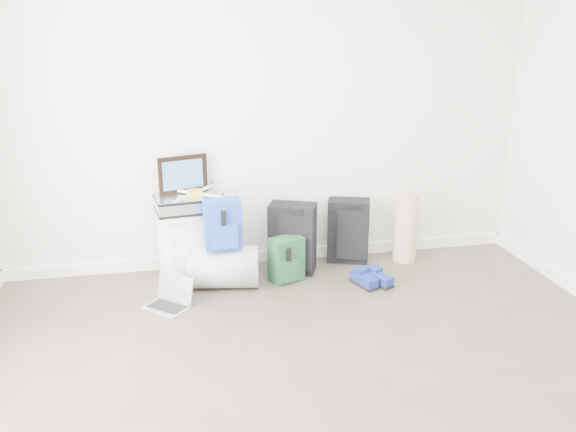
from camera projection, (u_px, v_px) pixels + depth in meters
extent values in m
cube|color=silver|center=(267.00, 110.00, 5.06)|extent=(4.50, 0.02, 2.70)
cube|color=white|center=(269.00, 255.00, 5.45)|extent=(4.50, 0.02, 0.10)
cube|color=white|center=(188.00, 263.00, 5.08)|extent=(0.47, 0.42, 0.25)
cube|color=white|center=(187.00, 247.00, 5.04)|extent=(0.49, 0.44, 0.04)
cube|color=white|center=(186.00, 231.00, 4.99)|extent=(0.47, 0.42, 0.25)
cube|color=white|center=(185.00, 214.00, 4.95)|extent=(0.49, 0.44, 0.04)
cube|color=#B2B2B7|center=(185.00, 204.00, 4.92)|extent=(0.50, 0.39, 0.13)
cube|color=black|center=(183.00, 174.00, 4.94)|extent=(0.40, 0.15, 0.31)
cube|color=#265A98|center=(183.00, 175.00, 4.93)|extent=(0.32, 0.11, 0.24)
cube|color=gold|center=(194.00, 193.00, 4.89)|extent=(0.11, 0.11, 0.05)
cube|color=white|center=(204.00, 189.00, 5.01)|extent=(0.18, 0.23, 0.02)
cube|color=white|center=(180.00, 191.00, 4.94)|extent=(0.23, 0.18, 0.02)
cube|color=white|center=(185.00, 197.00, 4.77)|extent=(0.18, 0.23, 0.02)
cube|color=white|center=(209.00, 195.00, 4.83)|extent=(0.23, 0.18, 0.02)
cylinder|color=#94969C|center=(224.00, 267.00, 4.90)|extent=(0.60, 0.43, 0.34)
cube|color=#1A3EAB|center=(223.00, 224.00, 4.76)|extent=(0.29, 0.18, 0.40)
cube|color=#1A3EAB|center=(224.00, 236.00, 4.70)|extent=(0.21, 0.07, 0.19)
cube|color=black|center=(292.00, 238.00, 5.17)|extent=(0.44, 0.35, 0.60)
cube|color=black|center=(296.00, 243.00, 5.05)|extent=(0.28, 0.14, 0.48)
cube|color=black|center=(296.00, 211.00, 4.97)|extent=(0.12, 0.07, 0.02)
cube|color=#123320|center=(286.00, 259.00, 5.01)|extent=(0.31, 0.25, 0.37)
cube|color=#123320|center=(289.00, 271.00, 4.94)|extent=(0.20, 0.12, 0.18)
cube|color=black|center=(348.00, 230.00, 5.39)|extent=(0.41, 0.31, 0.57)
cube|color=black|center=(352.00, 235.00, 5.28)|extent=(0.27, 0.12, 0.45)
cube|color=black|center=(353.00, 206.00, 5.21)|extent=(0.13, 0.06, 0.03)
cube|color=black|center=(364.00, 284.00, 4.96)|extent=(0.19, 0.29, 0.02)
cube|color=navy|center=(364.00, 279.00, 4.95)|extent=(0.18, 0.28, 0.06)
cube|color=black|center=(378.00, 283.00, 4.99)|extent=(0.23, 0.28, 0.02)
cube|color=navy|center=(378.00, 278.00, 4.97)|extent=(0.22, 0.27, 0.06)
cylinder|color=tan|center=(406.00, 228.00, 5.39)|extent=(0.20, 0.20, 0.62)
cube|color=silver|center=(167.00, 308.00, 4.57)|extent=(0.39, 0.38, 0.01)
cube|color=black|center=(166.00, 307.00, 4.57)|extent=(0.31, 0.30, 0.00)
cube|color=black|center=(175.00, 288.00, 4.63)|extent=(0.25, 0.22, 0.21)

